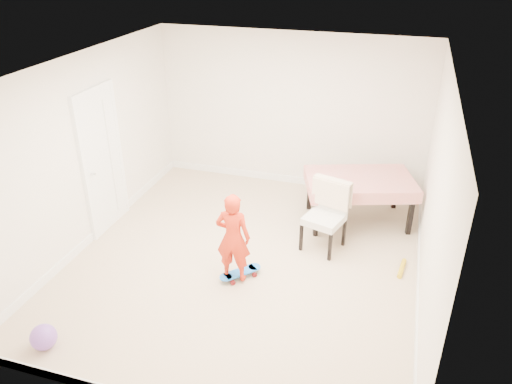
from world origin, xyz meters
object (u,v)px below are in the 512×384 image
(dining_table, at_px, (358,200))
(child, at_px, (233,240))
(dining_chair, at_px, (324,217))
(skateboard, at_px, (240,274))
(balloon, at_px, (43,337))

(dining_table, xyz_separation_m, child, (-1.31, -1.94, 0.23))
(dining_chair, xyz_separation_m, child, (-0.94, -1.05, 0.10))
(skateboard, bearing_deg, dining_table, 8.35)
(balloon, bearing_deg, dining_chair, 48.04)
(dining_table, xyz_separation_m, skateboard, (-1.24, -1.87, -0.32))
(dining_table, xyz_separation_m, balloon, (-2.84, -3.64, -0.22))
(balloon, bearing_deg, skateboard, 47.94)
(dining_table, xyz_separation_m, dining_chair, (-0.37, -0.89, 0.13))
(dining_chair, height_order, child, child)
(skateboard, distance_m, child, 0.56)
(child, distance_m, balloon, 2.33)
(skateboard, distance_m, balloon, 2.38)
(child, bearing_deg, dining_chair, -135.48)
(dining_table, bearing_deg, skateboard, -142.14)
(dining_chair, distance_m, skateboard, 1.39)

